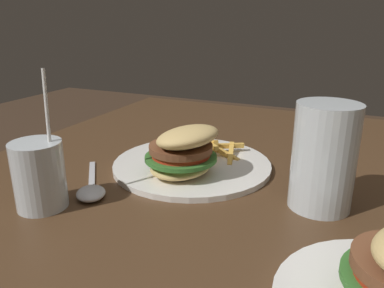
{
  "coord_description": "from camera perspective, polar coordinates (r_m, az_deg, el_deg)",
  "views": [
    {
      "loc": [
        0.51,
        0.13,
        1.04
      ],
      "look_at": [
        -0.09,
        -0.13,
        0.82
      ],
      "focal_mm": 35.0,
      "sensor_mm": 36.0,
      "label": 1
    }
  ],
  "objects": [
    {
      "name": "dining_table",
      "position": [
        0.67,
        7.96,
        -18.83
      ],
      "size": [
        1.23,
        1.08,
        0.77
      ],
      "color": "#4C331E",
      "rests_on": "ground_plane"
    },
    {
      "name": "meal_plate_near",
      "position": [
        0.67,
        -0.56,
        -1.98
      ],
      "size": [
        0.3,
        0.3,
        0.1
      ],
      "color": "white",
      "rests_on": "dining_table"
    },
    {
      "name": "beer_glass",
      "position": [
        0.57,
        19.39,
        -2.4
      ],
      "size": [
        0.09,
        0.09,
        0.16
      ],
      "color": "silver",
      "rests_on": "dining_table"
    },
    {
      "name": "juice_glass",
      "position": [
        0.59,
        -22.21,
        -4.66
      ],
      "size": [
        0.07,
        0.07,
        0.2
      ],
      "color": "silver",
      "rests_on": "dining_table"
    },
    {
      "name": "spoon",
      "position": [
        0.62,
        -15.14,
        -6.99
      ],
      "size": [
        0.16,
        0.13,
        0.02
      ],
      "rotation": [
        0.0,
        0.0,
        0.66
      ],
      "color": "silver",
      "rests_on": "dining_table"
    }
  ]
}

